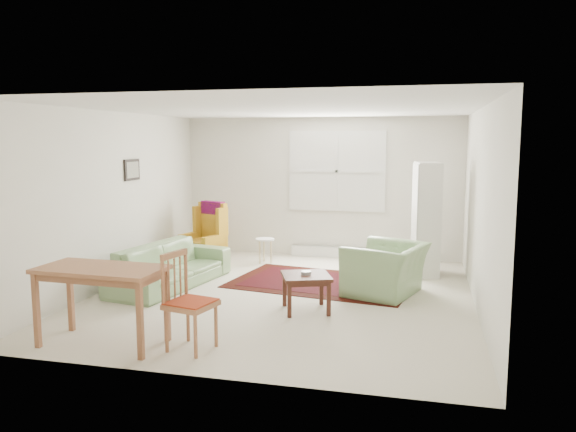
% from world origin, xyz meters
% --- Properties ---
extents(room, '(5.04, 5.54, 2.51)m').
position_xyz_m(room, '(0.02, 0.21, 1.26)').
color(room, beige).
rests_on(room, ground).
extents(rug, '(2.82, 2.05, 0.03)m').
position_xyz_m(rug, '(0.40, 0.79, 0.01)').
color(rug, black).
rests_on(rug, ground).
extents(sofa, '(1.16, 2.19, 0.84)m').
position_xyz_m(sofa, '(-1.70, 0.11, 0.42)').
color(sofa, '#7C9F6A').
rests_on(sofa, ground).
extents(armchair, '(1.22, 1.31, 0.83)m').
position_xyz_m(armchair, '(1.35, 0.40, 0.42)').
color(armchair, '#7C9F6A').
rests_on(armchair, ground).
extents(wingback_chair, '(0.78, 0.80, 1.05)m').
position_xyz_m(wingback_chair, '(-1.83, 1.65, 0.52)').
color(wingback_chair, '#B5831B').
rests_on(wingback_chair, ground).
extents(coffee_table, '(0.73, 0.73, 0.46)m').
position_xyz_m(coffee_table, '(0.45, -0.61, 0.23)').
color(coffee_table, '#401D13').
rests_on(coffee_table, ground).
extents(stool, '(0.35, 0.35, 0.43)m').
position_xyz_m(stool, '(-0.81, 1.92, 0.21)').
color(stool, white).
rests_on(stool, ground).
extents(cabinet, '(0.46, 0.75, 1.76)m').
position_xyz_m(cabinet, '(1.87, 1.73, 0.88)').
color(cabinet, silver).
rests_on(cabinet, ground).
extents(desk, '(1.31, 0.69, 0.81)m').
position_xyz_m(desk, '(-1.34, -2.22, 0.41)').
color(desk, '#9E643F').
rests_on(desk, ground).
extents(desk_chair, '(0.52, 0.52, 0.99)m').
position_xyz_m(desk_chair, '(-0.40, -2.15, 0.49)').
color(desk_chair, '#9E643F').
rests_on(desk_chair, ground).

